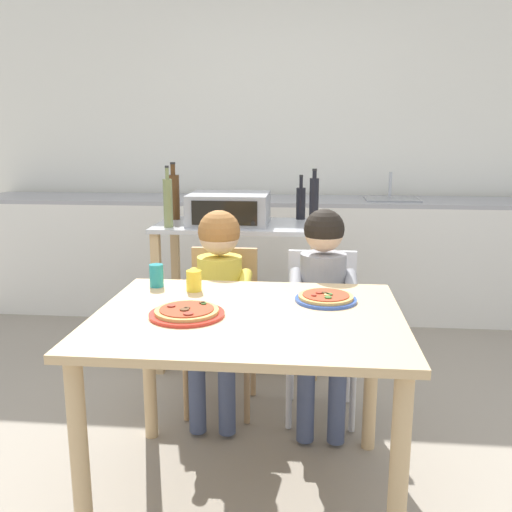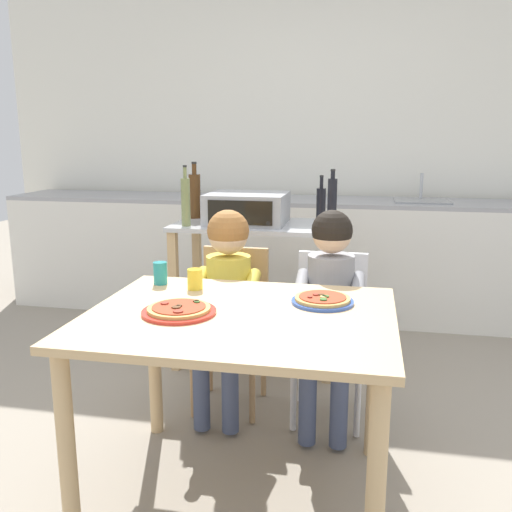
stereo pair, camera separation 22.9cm
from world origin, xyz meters
name	(u,v)px [view 1 (the left image)]	position (x,y,z in m)	size (l,w,h in m)	color
ground_plane	(269,378)	(0.00, 1.08, 0.00)	(10.82, 10.82, 0.00)	gray
back_wall_tiled	(285,140)	(0.00, 2.77, 1.35)	(5.32, 0.12, 2.70)	white
kitchen_counter	(281,256)	(0.00, 2.36, 0.45)	(4.79, 0.60, 1.11)	silver
kitchen_island_cart	(240,272)	(-0.20, 1.32, 0.58)	(0.99, 0.54, 0.87)	#B7BABF
toaster_oven	(229,209)	(-0.26, 1.32, 0.96)	(0.46, 0.41, 0.18)	#999BA0
bottle_squat_spirits	(314,200)	(0.24, 1.33, 1.02)	(0.05, 0.05, 0.33)	black
bottle_slim_sauce	(168,202)	(-0.59, 1.15, 1.02)	(0.05, 0.05, 0.35)	olive
bottle_brown_beer	(301,202)	(0.16, 1.53, 0.98)	(0.06, 0.06, 0.28)	black
bottle_tall_green_wine	(174,196)	(-0.63, 1.46, 1.02)	(0.07, 0.07, 0.35)	#4C2D14
dining_table	(248,342)	(0.00, 0.00, 0.64)	(1.13, 0.90, 0.75)	tan
dining_chair_left	(222,316)	(-0.22, 0.75, 0.48)	(0.36, 0.36, 0.81)	tan
dining_chair_right	(321,321)	(0.29, 0.73, 0.48)	(0.36, 0.36, 0.81)	silver
child_in_yellow_shirt	(218,286)	(-0.22, 0.64, 0.67)	(0.32, 0.42, 1.02)	#424C6B
child_in_grey_shirt	(323,292)	(0.29, 0.61, 0.67)	(0.32, 0.42, 1.03)	#424C6B
pizza_plate_red_rimmed	(187,312)	(-0.22, -0.05, 0.76)	(0.27, 0.27, 0.03)	red
pizza_plate_blue_rimmed	(326,298)	(0.29, 0.18, 0.76)	(0.24, 0.24, 0.03)	#3356B7
drinking_cup_yellow	(194,281)	(-0.26, 0.28, 0.80)	(0.06, 0.06, 0.09)	yellow
drinking_cup_teal	(156,276)	(-0.43, 0.33, 0.80)	(0.06, 0.06, 0.10)	teal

